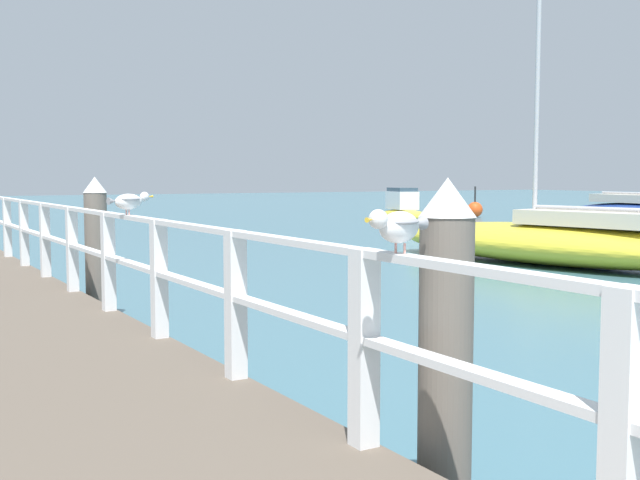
{
  "coord_description": "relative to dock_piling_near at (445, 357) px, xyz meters",
  "views": [
    {
      "loc": [
        -0.76,
        0.68,
        1.86
      ],
      "look_at": [
        3.17,
        7.35,
        1.23
      ],
      "focal_mm": 44.04,
      "sensor_mm": 36.0,
      "label": 1
    }
  ],
  "objects": [
    {
      "name": "pier_railing",
      "position": [
        -0.38,
        7.26,
        0.17
      ],
      "size": [
        0.12,
        20.55,
        1.01
      ],
      "color": "white",
      "rests_on": "pier_deck"
    },
    {
      "name": "boat_1",
      "position": [
        10.05,
        8.63,
        -0.45
      ],
      "size": [
        3.65,
        8.38,
        9.03
      ],
      "rotation": [
        0.0,
        0.0,
        0.16
      ],
      "color": "gold",
      "rests_on": "ground_plane"
    },
    {
      "name": "boat_0",
      "position": [
        17.24,
        23.51,
        -0.48
      ],
      "size": [
        2.33,
        4.33,
        1.38
      ],
      "rotation": [
        0.0,
        0.0,
        -0.25
      ],
      "color": "gold",
      "rests_on": "ground_plane"
    },
    {
      "name": "seagull_foreground",
      "position": [
        -0.39,
        -0.11,
        0.7
      ],
      "size": [
        0.46,
        0.24,
        0.21
      ],
      "rotation": [
        0.0,
        0.0,
        1.94
      ],
      "color": "white",
      "rests_on": "pier_railing"
    },
    {
      "name": "seagull_background",
      "position": [
        -0.37,
        4.17,
        0.7
      ],
      "size": [
        0.47,
        0.22,
        0.21
      ],
      "rotation": [
        0.0,
        0.0,
        4.96
      ],
      "color": "white",
      "rests_on": "pier_railing"
    },
    {
      "name": "dock_piling_far",
      "position": [
        0.0,
        6.83,
        0.0
      ],
      "size": [
        0.29,
        0.29,
        1.85
      ],
      "color": "#6B6056",
      "rests_on": "ground_plane"
    },
    {
      "name": "channel_buoy",
      "position": [
        21.57,
        24.0,
        -0.58
      ],
      "size": [
        0.7,
        0.7,
        1.4
      ],
      "color": "#E54C19",
      "rests_on": "ground_plane"
    },
    {
      "name": "dock_piling_near",
      "position": [
        0.0,
        0.0,
        0.0
      ],
      "size": [
        0.29,
        0.29,
        1.85
      ],
      "color": "#6B6056",
      "rests_on": "ground_plane"
    }
  ]
}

